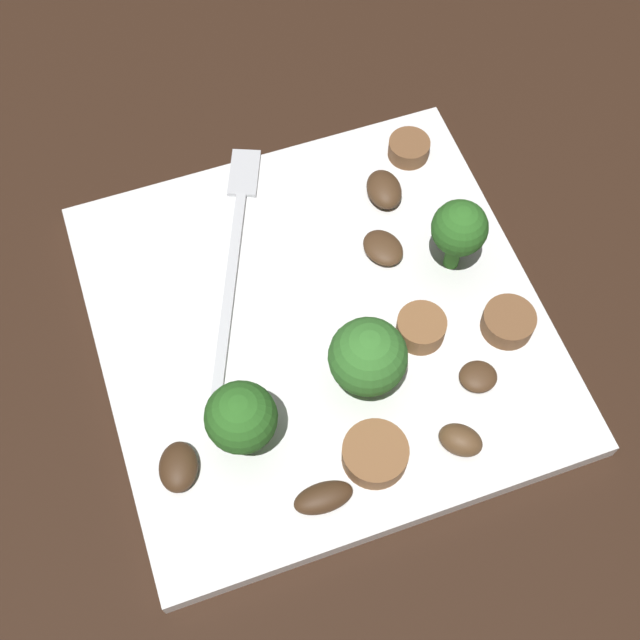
# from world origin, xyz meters

# --- Properties ---
(ground_plane) EXTENTS (1.40, 1.40, 0.00)m
(ground_plane) POSITION_xyz_m (0.00, 0.00, 0.00)
(ground_plane) COLOR black
(plate) EXTENTS (0.25, 0.25, 0.01)m
(plate) POSITION_xyz_m (0.00, 0.00, 0.01)
(plate) COLOR white
(plate) RESTS_ON ground_plane
(fork) EXTENTS (0.17, 0.08, 0.00)m
(fork) POSITION_xyz_m (0.06, 0.03, 0.01)
(fork) COLOR silver
(fork) RESTS_ON plate
(broccoli_floret_0) EXTENTS (0.04, 0.04, 0.05)m
(broccoli_floret_0) POSITION_xyz_m (-0.04, -0.01, 0.04)
(broccoli_floret_0) COLOR #408630
(broccoli_floret_0) RESTS_ON plate
(broccoli_floret_1) EXTENTS (0.03, 0.03, 0.05)m
(broccoli_floret_1) POSITION_xyz_m (0.01, -0.09, 0.05)
(broccoli_floret_1) COLOR #347525
(broccoli_floret_1) RESTS_ON plate
(broccoli_floret_2) EXTENTS (0.04, 0.04, 0.05)m
(broccoli_floret_2) POSITION_xyz_m (-0.06, 0.06, 0.05)
(broccoli_floret_2) COLOR #347525
(broccoli_floret_2) RESTS_ON plate
(sausage_slice_0) EXTENTS (0.04, 0.04, 0.01)m
(sausage_slice_0) POSITION_xyz_m (-0.04, -0.10, 0.02)
(sausage_slice_0) COLOR brown
(sausage_slice_0) RESTS_ON plate
(sausage_slice_1) EXTENTS (0.03, 0.03, 0.01)m
(sausage_slice_1) POSITION_xyz_m (-0.03, -0.05, 0.02)
(sausage_slice_1) COLOR brown
(sausage_slice_1) RESTS_ON plate
(sausage_slice_2) EXTENTS (0.04, 0.04, 0.01)m
(sausage_slice_2) POSITION_xyz_m (-0.09, -0.00, 0.02)
(sausage_slice_2) COLOR brown
(sausage_slice_2) RESTS_ON plate
(sausage_slice_3) EXTENTS (0.04, 0.04, 0.01)m
(sausage_slice_3) POSITION_xyz_m (0.09, -0.09, 0.02)
(sausage_slice_3) COLOR brown
(sausage_slice_3) RESTS_ON plate
(mushroom_0) EXTENTS (0.03, 0.02, 0.01)m
(mushroom_0) POSITION_xyz_m (0.07, -0.07, 0.02)
(mushroom_0) COLOR #4C331E
(mushroom_0) RESTS_ON plate
(mushroom_1) EXTENTS (0.02, 0.02, 0.01)m
(mushroom_1) POSITION_xyz_m (-0.06, -0.07, 0.02)
(mushroom_1) COLOR #4C331E
(mushroom_1) RESTS_ON plate
(mushroom_2) EXTENTS (0.03, 0.03, 0.01)m
(mushroom_2) POSITION_xyz_m (-0.09, -0.05, 0.02)
(mushroom_2) COLOR brown
(mushroom_2) RESTS_ON plate
(mushroom_3) EXTENTS (0.03, 0.03, 0.01)m
(mushroom_3) POSITION_xyz_m (-0.06, 0.10, 0.02)
(mushroom_3) COLOR #422B19
(mushroom_3) RESTS_ON plate
(mushroom_4) EXTENTS (0.02, 0.03, 0.01)m
(mushroom_4) POSITION_xyz_m (-0.10, 0.03, 0.02)
(mushroom_4) COLOR #422B19
(mushroom_4) RESTS_ON plate
(mushroom_5) EXTENTS (0.03, 0.03, 0.01)m
(mushroom_5) POSITION_xyz_m (0.03, -0.05, 0.02)
(mushroom_5) COLOR #4C331E
(mushroom_5) RESTS_ON plate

